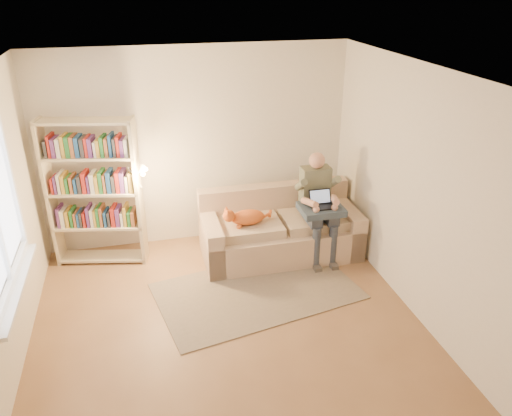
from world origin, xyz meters
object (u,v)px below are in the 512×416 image
object	(u,v)px
sofa	(279,232)
laptop	(318,202)
bookshelf	(94,186)
cat	(245,217)
person	(318,200)

from	to	relation	value
sofa	laptop	world-z (taller)	laptop
laptop	sofa	bearing A→B (deg)	147.56
sofa	bookshelf	size ratio (longest dim) A/B	1.08
sofa	laptop	distance (m)	0.70
sofa	cat	bearing A→B (deg)	-165.21
laptop	bookshelf	world-z (taller)	bookshelf
person	bookshelf	world-z (taller)	bookshelf
bookshelf	cat	bearing A→B (deg)	-3.64
laptop	bookshelf	distance (m)	2.73
sofa	cat	size ratio (longest dim) A/B	3.12
sofa	bookshelf	bearing A→B (deg)	170.95
laptop	cat	bearing A→B (deg)	171.57
cat	bookshelf	world-z (taller)	bookshelf
bookshelf	sofa	bearing A→B (deg)	2.73
person	cat	world-z (taller)	person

